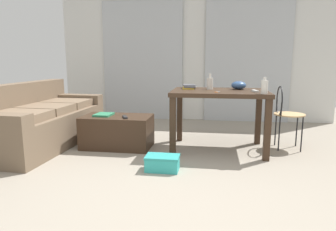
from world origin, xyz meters
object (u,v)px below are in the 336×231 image
(shoebox, at_px, (162,163))
(craft_table, at_px, (219,99))
(wire_chair, at_px, (285,110))
(magazine, at_px, (104,115))
(couch, at_px, (40,122))
(bowl, at_px, (239,85))
(coffee_table, at_px, (117,131))
(bottle_near, at_px, (210,83))
(tv_remote_on_table, at_px, (255,91))
(bottle_far, at_px, (264,87))
(scissors, at_px, (217,92))
(tv_remote_primary, at_px, (125,117))
(book_stack, at_px, (189,87))

(shoebox, bearing_deg, craft_table, 55.72)
(wire_chair, bearing_deg, magazine, -173.47)
(couch, bearing_deg, bowl, 6.61)
(coffee_table, xyz_separation_m, magazine, (-0.18, -0.00, 0.22))
(shoebox, bearing_deg, bottle_near, 64.97)
(coffee_table, relative_size, magazine, 3.48)
(tv_remote_on_table, bearing_deg, craft_table, 151.17)
(bottle_far, xyz_separation_m, bowl, (-0.24, 0.50, -0.03))
(wire_chair, relative_size, scissors, 7.23)
(craft_table, xyz_separation_m, bottle_far, (0.48, -0.33, 0.19))
(bottle_far, relative_size, tv_remote_on_table, 1.21)
(tv_remote_primary, bearing_deg, shoebox, -73.04)
(coffee_table, height_order, tv_remote_on_table, tv_remote_on_table)
(bowl, distance_m, shoebox, 1.48)
(craft_table, relative_size, scissors, 10.48)
(craft_table, xyz_separation_m, bowl, (0.24, 0.17, 0.16))
(couch, height_order, shoebox, couch)
(tv_remote_on_table, xyz_separation_m, tv_remote_primary, (-1.55, -0.08, -0.34))
(wire_chair, height_order, magazine, wire_chair)
(craft_table, bearing_deg, couch, -176.89)
(wire_chair, bearing_deg, craft_table, -167.74)
(magazine, bearing_deg, book_stack, 15.05)
(magazine, bearing_deg, scissors, -3.76)
(craft_table, bearing_deg, wire_chair, 12.26)
(book_stack, xyz_separation_m, scissors, (0.35, -0.39, -0.02))
(tv_remote_on_table, distance_m, magazine, 1.90)
(magazine, relative_size, shoebox, 0.73)
(book_stack, relative_size, shoebox, 0.79)
(scissors, bearing_deg, book_stack, 131.77)
(tv_remote_on_table, distance_m, tv_remote_primary, 1.59)
(scissors, bearing_deg, wire_chair, 24.82)
(bottle_near, xyz_separation_m, magazine, (-1.34, -0.21, -0.40))
(couch, height_order, bowl, bowl)
(couch, height_order, book_stack, couch)
(craft_table, xyz_separation_m, shoebox, (-0.57, -0.84, -0.56))
(tv_remote_on_table, bearing_deg, bottle_near, 142.68)
(couch, relative_size, scissors, 18.23)
(couch, height_order, coffee_table, couch)
(wire_chair, bearing_deg, bottle_near, -176.84)
(bowl, xyz_separation_m, book_stack, (-0.63, 0.00, -0.03))
(shoebox, bearing_deg, tv_remote_on_table, 36.27)
(bottle_near, relative_size, magazine, 0.79)
(craft_table, bearing_deg, bottle_far, -34.65)
(bottle_far, bearing_deg, scissors, 167.71)
(wire_chair, distance_m, book_stack, 1.23)
(wire_chair, bearing_deg, couch, -174.48)
(wire_chair, relative_size, magazine, 3.18)
(bottle_near, relative_size, tv_remote_on_table, 1.32)
(coffee_table, distance_m, shoebox, 1.05)
(bottle_near, bearing_deg, couch, -173.49)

